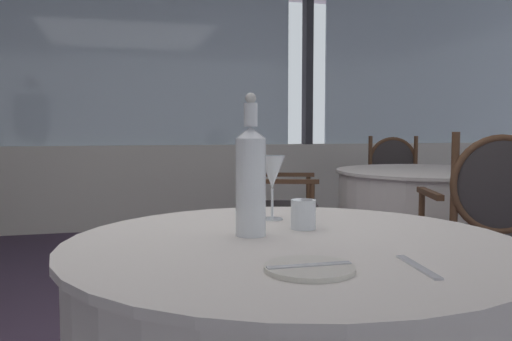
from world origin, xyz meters
The scene contains 11 objects.
window_wall_far centered at (0.00, 3.38, 1.14)m, with size 11.55×0.14×2.87m.
side_plate centered at (0.14, -1.14, 0.75)m, with size 0.18×0.18×0.01m, color silver.
butter_knife centered at (0.14, -1.14, 0.75)m, with size 0.17×0.02×0.00m, color silver.
dinner_fork centered at (0.35, -1.18, 0.74)m, with size 0.18×0.02×0.00m, color silver.
water_bottle centered at (0.11, -0.78, 0.89)m, with size 0.08×0.08×0.37m.
wine_glass centered at (0.23, -0.56, 0.88)m, with size 0.08×0.08×0.20m.
water_tumbler centered at (0.27, -0.73, 0.78)m, with size 0.07×0.07×0.08m, color white.
background_table_0 centered at (1.81, 1.02, 0.37)m, with size 1.23×1.23×0.74m.
dining_chair_0_0 centered at (0.82, 1.34, 0.56)m, with size 0.58×0.62×0.95m.
dining_chair_0_1 centered at (1.49, 0.03, 0.59)m, with size 0.62×0.58×1.00m.
dining_chair_0_3 centered at (2.13, 2.02, 0.56)m, with size 0.62×0.58×0.95m.
Camera 1 is at (-0.23, -2.09, 1.02)m, focal length 37.06 mm.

